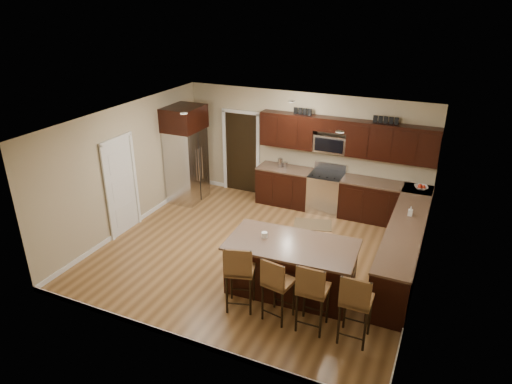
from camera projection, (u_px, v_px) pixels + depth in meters
The scene contains 24 objects.
floor at pixel (256, 253), 9.09m from camera, with size 6.00×6.00×0.00m, color olive.
ceiling at pixel (256, 121), 8.00m from camera, with size 6.00×6.00×0.00m, color silver.
wall_back at pixel (304, 149), 10.84m from camera, with size 6.00×6.00×0.00m, color tan.
wall_left at pixel (128, 168), 9.68m from camera, with size 5.50×5.50×0.00m, color tan.
wall_right at pixel (424, 222), 7.41m from camera, with size 5.50×5.50×0.00m, color tan.
base_cabinets at pixel (369, 220), 9.39m from camera, with size 4.02×3.96×0.92m.
upper_cabinets at pixel (347, 136), 10.11m from camera, with size 4.00×0.33×0.80m.
range at pixel (326, 192), 10.69m from camera, with size 0.76×0.64×1.11m.
microwave at pixel (331, 143), 10.35m from camera, with size 0.76×0.31×0.40m, color silver.
doorway at pixel (241, 153), 11.58m from camera, with size 0.85×0.03×2.06m, color black.
pantry_door at pixel (121, 187), 9.55m from camera, with size 0.03×0.80×2.04m, color white.
letter_decor at pixel (342, 115), 9.98m from camera, with size 2.20×0.03×0.15m, color black, non-canonical shape.
island at pixel (291, 268), 7.81m from camera, with size 2.24×1.27×0.92m.
stool_left at pixel (239, 271), 7.19m from camera, with size 0.55×0.55×1.19m.
stool_mid at pixel (276, 283), 6.97m from camera, with size 0.48×0.48×1.11m.
stool_right at pixel (312, 290), 6.74m from camera, with size 0.44×0.44×1.18m.
refrigerator at pixel (186, 153), 10.99m from camera, with size 0.79×0.96×2.35m.
floor_mat at pixel (313, 224), 10.20m from camera, with size 0.84×0.56×0.01m, color brown.
fruit_bowl at pixel (421, 187), 9.71m from camera, with size 0.29×0.29×0.07m, color silver.
soap_bottle at pixel (410, 211), 8.53m from camera, with size 0.08×0.08×0.18m, color #B2B2B2.
canister_tall at pixel (280, 163), 10.90m from camera, with size 0.12×0.12×0.22m, color silver.
canister_short at pixel (285, 165), 10.86m from camera, with size 0.11×0.11×0.14m, color silver.
island_jar at pixel (264, 235), 7.78m from camera, with size 0.10×0.10×0.10m, color white.
stool_extra at pixel (356, 301), 6.50m from camera, with size 0.44×0.44×1.18m.
Camera 1 is at (3.22, -7.14, 4.77)m, focal length 32.00 mm.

